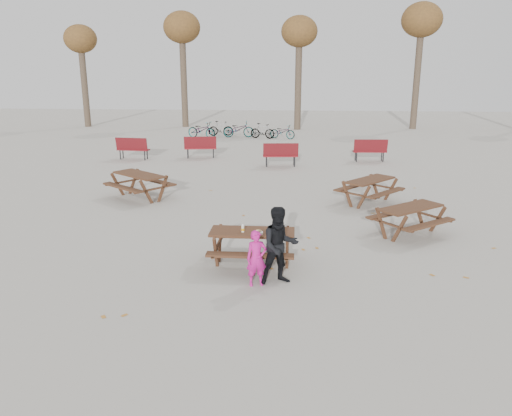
# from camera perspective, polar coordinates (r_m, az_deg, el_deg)

# --- Properties ---
(ground) EXTENTS (80.00, 80.00, 0.00)m
(ground) POSITION_cam_1_polar(r_m,az_deg,el_deg) (10.91, -0.41, -6.50)
(ground) COLOR gray
(ground) RESTS_ON ground
(main_picnic_table) EXTENTS (1.80, 1.45, 0.78)m
(main_picnic_table) POSITION_cam_1_polar(r_m,az_deg,el_deg) (10.70, -0.42, -3.59)
(main_picnic_table) COLOR #341C13
(main_picnic_table) RESTS_ON ground
(food_tray) EXTENTS (0.18, 0.11, 0.03)m
(food_tray) POSITION_cam_1_polar(r_m,az_deg,el_deg) (10.47, 0.30, -2.84)
(food_tray) COLOR white
(food_tray) RESTS_ON main_picnic_table
(bread_roll) EXTENTS (0.14, 0.06, 0.05)m
(bread_roll) POSITION_cam_1_polar(r_m,az_deg,el_deg) (10.46, 0.30, -2.62)
(bread_roll) COLOR tan
(bread_roll) RESTS_ON food_tray
(soda_bottle) EXTENTS (0.07, 0.07, 0.17)m
(soda_bottle) POSITION_cam_1_polar(r_m,az_deg,el_deg) (10.55, -1.52, -2.39)
(soda_bottle) COLOR silver
(soda_bottle) RESTS_ON main_picnic_table
(child) EXTENTS (0.47, 0.37, 1.12)m
(child) POSITION_cam_1_polar(r_m,az_deg,el_deg) (9.73, 0.06, -5.78)
(child) COLOR #C11880
(child) RESTS_ON ground
(adult) EXTENTS (0.91, 0.81, 1.56)m
(adult) POSITION_cam_1_polar(r_m,az_deg,el_deg) (9.76, 2.72, -4.33)
(adult) COLOR black
(adult) RESTS_ON ground
(picnic_table_east) EXTENTS (2.25, 2.19, 0.75)m
(picnic_table_east) POSITION_cam_1_polar(r_m,az_deg,el_deg) (13.26, 17.17, -1.40)
(picnic_table_east) COLOR #341C13
(picnic_table_east) RESTS_ON ground
(picnic_table_north) EXTENTS (2.44, 2.37, 0.82)m
(picnic_table_north) POSITION_cam_1_polar(r_m,az_deg,el_deg) (16.65, -13.14, 2.46)
(picnic_table_north) COLOR #341C13
(picnic_table_north) RESTS_ON ground
(picnic_table_far) EXTENTS (2.28, 2.31, 0.78)m
(picnic_table_far) POSITION_cam_1_polar(r_m,az_deg,el_deg) (16.02, 12.83, 1.87)
(picnic_table_far) COLOR #341C13
(picnic_table_far) RESTS_ON ground
(park_bench_row) EXTENTS (12.43, 2.49, 1.03)m
(park_bench_row) POSITION_cam_1_polar(r_m,az_deg,el_deg) (22.79, -1.33, 6.67)
(park_bench_row) COLOR maroon
(park_bench_row) RESTS_ON ground
(bicycle_row) EXTENTS (6.67, 2.19, 0.99)m
(bicycle_row) POSITION_cam_1_polar(r_m,az_deg,el_deg) (30.54, -2.32, 8.91)
(bicycle_row) COLOR black
(bicycle_row) RESTS_ON ground
(tree_row) EXTENTS (32.17, 3.52, 8.26)m
(tree_row) POSITION_cam_1_polar(r_m,az_deg,el_deg) (35.26, 4.79, 19.11)
(tree_row) COLOR #382B21
(tree_row) RESTS_ON ground
(fallen_leaves) EXTENTS (11.00, 11.00, 0.01)m
(fallen_leaves) POSITION_cam_1_polar(r_m,az_deg,el_deg) (13.22, 2.67, -2.43)
(fallen_leaves) COLOR #AD7029
(fallen_leaves) RESTS_ON ground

